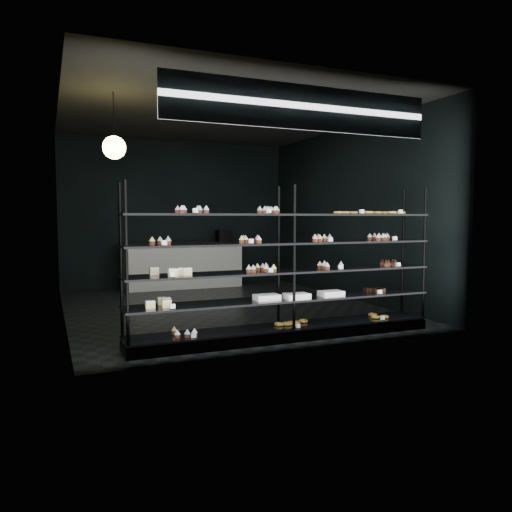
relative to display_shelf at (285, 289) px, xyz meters
name	(u,v)px	position (x,y,z in m)	size (l,w,h in m)	color
room	(221,213)	(-0.01, 2.45, 0.97)	(5.01, 6.01, 3.20)	black
display_shelf	(285,289)	(0.00, 0.00, 0.00)	(4.00, 0.50, 1.91)	black
signage	(304,108)	(-0.01, -0.48, 2.12)	(3.30, 0.05, 0.50)	#0D1043
pendant_lamp	(114,147)	(-1.85, 1.42, 1.82)	(0.31, 0.31, 0.88)	black
service_counter	(184,265)	(-0.01, 4.95, -0.13)	(2.59, 0.65, 1.23)	beige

